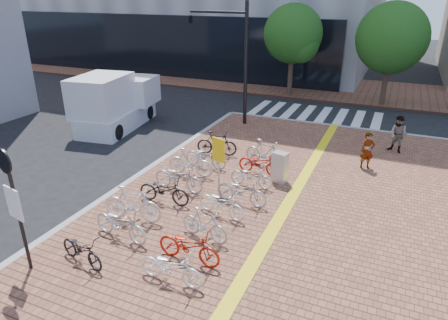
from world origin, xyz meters
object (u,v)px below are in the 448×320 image
at_px(bike_5, 190,162).
at_px(bike_7, 217,143).
at_px(bike_1, 120,223).
at_px(notice_sign, 13,196).
at_px(bike_10, 204,224).
at_px(bike_11, 222,203).
at_px(bike_0, 82,250).
at_px(bike_13, 251,176).
at_px(bike_15, 265,153).
at_px(pedestrian_a, 367,151).
at_px(bike_9, 189,246).
at_px(bike_2, 132,204).
at_px(bike_6, 205,156).
at_px(bike_4, 179,177).
at_px(pedestrian_b, 398,134).
at_px(box_truck, 115,103).
at_px(yellow_sign, 218,155).
at_px(bike_14, 260,163).
at_px(bike_12, 242,191).
at_px(bike_3, 164,190).
at_px(utility_box, 280,167).
at_px(traffic_light_pole, 220,40).
at_px(bike_8, 171,267).

relative_size(bike_5, bike_7, 1.04).
distance_m(bike_1, notice_sign, 2.97).
distance_m(bike_10, bike_11, 1.38).
distance_m(bike_0, bike_5, 5.93).
distance_m(bike_13, bike_15, 2.05).
bearing_deg(pedestrian_a, bike_10, -145.82).
xyz_separation_m(bike_0, bike_9, (2.53, 1.20, 0.06)).
bearing_deg(notice_sign, bike_2, 70.55).
xyz_separation_m(bike_10, pedestrian_a, (3.73, 7.13, 0.27)).
distance_m(bike_5, bike_9, 5.35).
bearing_deg(bike_6, bike_9, -157.10).
relative_size(bike_2, bike_11, 1.12).
xyz_separation_m(bike_4, bike_7, (-0.15, 3.59, 0.02)).
bearing_deg(pedestrian_b, box_truck, -149.15).
bearing_deg(bike_0, yellow_sign, -4.53).
relative_size(bike_6, bike_14, 1.05).
bearing_deg(bike_7, bike_12, -155.34).
xyz_separation_m(bike_3, bike_4, (-0.02, 1.01, 0.03)).
height_order(bike_3, utility_box, utility_box).
relative_size(bike_3, bike_13, 1.14).
distance_m(bike_13, notice_sign, 7.83).
distance_m(bike_13, bike_14, 1.19).
height_order(bike_7, bike_11, bike_7).
relative_size(bike_9, bike_14, 1.05).
bearing_deg(bike_1, bike_11, -36.23).
bearing_deg(bike_15, pedestrian_a, -58.09).
bearing_deg(bike_9, bike_4, 34.96).
relative_size(bike_6, utility_box, 1.54).
distance_m(bike_2, bike_5, 3.63).
relative_size(bike_7, bike_13, 1.10).
bearing_deg(yellow_sign, box_truck, 149.83).
distance_m(bike_6, bike_13, 2.48).
distance_m(bike_9, pedestrian_a, 9.00).
distance_m(bike_0, bike_13, 6.49).
relative_size(bike_7, notice_sign, 0.53).
height_order(bike_4, yellow_sign, yellow_sign).
height_order(bike_9, bike_11, bike_9).
relative_size(bike_1, bike_5, 1.03).
height_order(bike_13, notice_sign, notice_sign).
bearing_deg(bike_1, bike_0, 177.05).
distance_m(utility_box, traffic_light_pole, 8.88).
relative_size(bike_0, traffic_light_pole, 0.25).
xyz_separation_m(bike_9, box_truck, (-9.09, 8.75, 0.73)).
relative_size(bike_7, bike_11, 1.03).
height_order(bike_3, bike_9, bike_3).
bearing_deg(bike_3, utility_box, -48.36).
xyz_separation_m(pedestrian_a, notice_sign, (-7.29, -10.18, 1.36)).
relative_size(bike_4, bike_15, 1.07).
distance_m(bike_0, box_truck, 11.95).
distance_m(bike_4, bike_8, 4.95).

